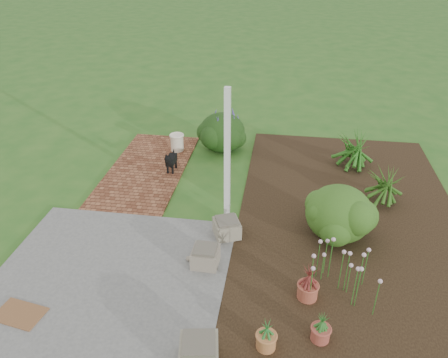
# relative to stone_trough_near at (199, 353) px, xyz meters

# --- Properties ---
(ground) EXTENTS (80.00, 80.00, 0.00)m
(ground) POSITION_rel_stone_trough_near_xyz_m (-0.39, 2.91, -0.19)
(ground) COLOR #295F1E
(ground) RESTS_ON ground
(concrete_patio) EXTENTS (3.50, 3.50, 0.04)m
(concrete_patio) POSITION_rel_stone_trough_near_xyz_m (-1.64, 1.16, -0.17)
(concrete_patio) COLOR #61615E
(concrete_patio) RESTS_ON ground
(brick_path) EXTENTS (1.60, 3.50, 0.04)m
(brick_path) POSITION_rel_stone_trough_near_xyz_m (-2.09, 4.66, -0.17)
(brick_path) COLOR brown
(brick_path) RESTS_ON ground
(garden_bed) EXTENTS (4.00, 7.00, 0.03)m
(garden_bed) POSITION_rel_stone_trough_near_xyz_m (2.11, 3.41, -0.18)
(garden_bed) COLOR black
(garden_bed) RESTS_ON ground
(veranda_post) EXTENTS (0.10, 0.10, 2.50)m
(veranda_post) POSITION_rel_stone_trough_near_xyz_m (-0.09, 3.01, 1.06)
(veranda_post) COLOR white
(veranda_post) RESTS_ON ground
(stone_trough_near) EXTENTS (0.53, 0.53, 0.31)m
(stone_trough_near) POSITION_rel_stone_trough_near_xyz_m (0.00, 0.00, 0.00)
(stone_trough_near) COLOR #706954
(stone_trough_near) RESTS_ON concrete_patio
(stone_trough_mid) EXTENTS (0.42, 0.42, 0.27)m
(stone_trough_mid) POSITION_rel_stone_trough_near_xyz_m (-0.25, 1.77, -0.02)
(stone_trough_mid) COLOR gray
(stone_trough_mid) RESTS_ON concrete_patio
(stone_trough_far) EXTENTS (0.54, 0.54, 0.28)m
(stone_trough_far) POSITION_rel_stone_trough_near_xyz_m (-0.03, 2.55, -0.02)
(stone_trough_far) COLOR gray
(stone_trough_far) RESTS_ON concrete_patio
(coir_doormat) EXTENTS (0.71, 0.52, 0.02)m
(coir_doormat) POSITION_rel_stone_trough_near_xyz_m (-2.57, 0.37, -0.14)
(coir_doormat) COLOR brown
(coir_doormat) RESTS_ON concrete_patio
(black_dog) EXTENTS (0.17, 0.54, 0.47)m
(black_dog) POSITION_rel_stone_trough_near_xyz_m (-1.53, 4.60, 0.12)
(black_dog) COLOR black
(black_dog) RESTS_ON brick_path
(cream_ceramic_urn) EXTENTS (0.36, 0.36, 0.39)m
(cream_ceramic_urn) POSITION_rel_stone_trough_near_xyz_m (-1.65, 5.64, 0.04)
(cream_ceramic_urn) COLOR #EFE0C4
(cream_ceramic_urn) RESTS_ON brick_path
(evergreen_shrub) EXTENTS (1.35, 1.35, 0.95)m
(evergreen_shrub) POSITION_rel_stone_trough_near_xyz_m (1.82, 2.83, 0.31)
(evergreen_shrub) COLOR #1B3E0E
(evergreen_shrub) RESTS_ON garden_bed
(agapanthus_clump_back) EXTENTS (1.10, 1.10, 0.86)m
(agapanthus_clump_back) POSITION_rel_stone_trough_near_xyz_m (2.74, 4.02, 0.27)
(agapanthus_clump_back) COLOR #0F420C
(agapanthus_clump_back) RESTS_ON garden_bed
(agapanthus_clump_front) EXTENTS (1.37, 1.37, 0.92)m
(agapanthus_clump_front) POSITION_rel_stone_trough_near_xyz_m (2.32, 5.45, 0.29)
(agapanthus_clump_front) COLOR #0C410B
(agapanthus_clump_front) RESTS_ON garden_bed
(pink_flower_patch) EXTENTS (1.26, 1.26, 0.71)m
(pink_flower_patch) POSITION_rel_stone_trough_near_xyz_m (1.71, 1.54, 0.19)
(pink_flower_patch) COLOR #113D0F
(pink_flower_patch) RESTS_ON garden_bed
(terracotta_pot_bronze) EXTENTS (0.38, 0.38, 0.23)m
(terracotta_pot_bronze) POSITION_rel_stone_trough_near_xyz_m (1.31, 1.29, -0.05)
(terracotta_pot_bronze) COLOR #A44E37
(terracotta_pot_bronze) RESTS_ON garden_bed
(terracotta_pot_small_left) EXTENTS (0.31, 0.31, 0.20)m
(terracotta_pot_small_left) POSITION_rel_stone_trough_near_xyz_m (1.46, 0.57, -0.06)
(terracotta_pot_small_left) COLOR #A24636
(terracotta_pot_small_left) RESTS_ON garden_bed
(terracotta_pot_small_right) EXTENTS (0.30, 0.30, 0.21)m
(terracotta_pot_small_right) POSITION_rel_stone_trough_near_xyz_m (0.78, 0.35, -0.06)
(terracotta_pot_small_right) COLOR #B8703E
(terracotta_pot_small_right) RESTS_ON garden_bed
(purple_flowering_bush) EXTENTS (1.33, 1.33, 0.92)m
(purple_flowering_bush) POSITION_rel_stone_trough_near_xyz_m (-0.63, 5.93, 0.27)
(purple_flowering_bush) COLOR black
(purple_flowering_bush) RESTS_ON ground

